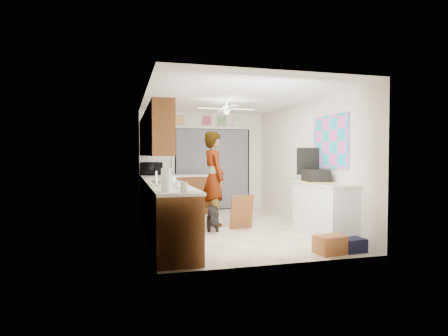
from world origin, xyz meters
TOP-DOWN VIEW (x-y plane):
  - floor at (0.00, 0.00)m, footprint 5.00×5.00m
  - ceiling at (0.00, 0.00)m, footprint 5.00×5.00m
  - wall_back at (0.00, 2.50)m, footprint 3.20×0.00m
  - wall_front at (0.00, -2.50)m, footprint 3.20×0.00m
  - wall_left at (-1.60, 0.00)m, footprint 0.00×5.00m
  - wall_right at (1.60, 0.00)m, footprint 0.00×5.00m
  - left_base_cabinets at (-1.30, 0.00)m, footprint 0.60×4.80m
  - left_countertop at (-1.29, 0.00)m, footprint 0.62×4.80m
  - upper_cabinets at (-1.44, 0.20)m, footprint 0.32×4.00m
  - sink_basin at (-1.29, -1.00)m, footprint 0.50×0.76m
  - faucet at (-1.48, -1.00)m, footprint 0.03×0.03m
  - peninsula_base at (-0.50, 2.00)m, footprint 1.00×0.60m
  - peninsula_top at (-0.50, 2.00)m, footprint 1.04×0.64m
  - back_opening_recess at (0.25, 2.47)m, footprint 2.00×0.06m
  - curtain_panel at (0.25, 2.43)m, footprint 1.90×0.03m
  - door_trim_left at (-0.77, 2.44)m, footprint 0.06×0.04m
  - door_trim_right at (1.27, 2.44)m, footprint 0.06×0.04m
  - door_trim_head at (0.25, 2.44)m, footprint 2.10×0.04m
  - header_frame_0 at (-0.60, 2.47)m, footprint 0.22×0.02m
  - header_frame_2 at (0.10, 2.47)m, footprint 0.22×0.02m
  - header_frame_3 at (0.50, 2.47)m, footprint 0.22×0.02m
  - header_frame_4 at (0.90, 2.47)m, footprint 0.22×0.02m
  - route66_sign at (-0.95, 2.47)m, footprint 0.22×0.02m
  - right_counter_base at (1.35, -1.20)m, footprint 0.50×1.40m
  - right_counter_top at (1.34, -1.20)m, footprint 0.54×1.44m
  - abstract_painting at (1.58, -1.00)m, footprint 0.03×1.15m
  - ceiling_fan at (0.00, 0.20)m, footprint 1.14×1.14m
  - microwave at (-1.34, 2.01)m, footprint 0.56×0.65m
  - cup at (-1.21, -1.67)m, footprint 0.16×0.16m
  - jar_a at (-1.21, -0.90)m, footprint 0.09×0.09m
  - jar_b at (-1.24, -2.25)m, footprint 0.11×0.11m
  - paper_towel_roll at (-1.44, -2.01)m, footprint 0.17×0.17m
  - suitcase at (1.32, -0.96)m, footprint 0.46×0.56m
  - suitcase_rim at (1.32, -0.96)m, footprint 0.53×0.64m
  - suitcase_lid at (1.32, -0.67)m, footprint 0.42×0.10m
  - cardboard_box at (0.88, -2.20)m, footprint 0.45×0.36m
  - navy_crate at (1.25, -2.20)m, footprint 0.34×0.29m
  - cabinet_door_panel at (0.19, -0.20)m, footprint 0.45×0.20m
  - man at (-0.22, 0.37)m, footprint 0.52×0.73m
  - dog at (-0.37, -0.16)m, footprint 0.37×0.65m

SIDE VIEW (x-z plane):
  - floor at x=0.00m, z-range 0.00..0.00m
  - navy_crate at x=1.25m, z-range 0.00..0.20m
  - cardboard_box at x=0.88m, z-range 0.00..0.26m
  - dog at x=-0.37m, z-range 0.00..0.48m
  - cabinet_door_panel at x=0.19m, z-range 0.00..0.66m
  - left_base_cabinets at x=-1.30m, z-range 0.00..0.90m
  - peninsula_base at x=-0.50m, z-range 0.00..0.90m
  - right_counter_base at x=1.35m, z-range 0.00..0.90m
  - left_countertop at x=-1.29m, z-range 0.90..0.94m
  - peninsula_top at x=-0.50m, z-range 0.90..0.94m
  - right_counter_top at x=1.34m, z-range 0.90..0.94m
  - suitcase_rim at x=1.32m, z-range 0.93..0.95m
  - man at x=-0.22m, z-range 0.00..1.89m
  - sink_basin at x=-1.29m, z-range 0.92..0.98m
  - cup at x=-1.21m, z-range 0.94..1.04m
  - jar_a at x=-1.21m, z-range 0.94..1.07m
  - jar_b at x=-1.24m, z-range 0.94..1.07m
  - suitcase at x=1.32m, z-range 0.94..1.16m
  - faucet at x=-1.48m, z-range 0.94..1.16m
  - back_opening_recess at x=0.25m, z-range 0.00..2.10m
  - door_trim_left at x=-0.77m, z-range 0.00..2.10m
  - door_trim_right at x=1.27m, z-range 0.00..2.10m
  - curtain_panel at x=0.25m, z-range 0.03..2.08m
  - paper_towel_roll at x=-1.44m, z-range 0.94..1.24m
  - microwave at x=-1.34m, z-range 0.94..1.24m
  - wall_back at x=0.00m, z-range -0.35..2.85m
  - wall_front at x=0.00m, z-range -0.35..2.85m
  - wall_left at x=-1.60m, z-range -1.25..3.75m
  - wall_right at x=1.60m, z-range -1.25..3.75m
  - suitcase_lid at x=1.32m, z-range 1.05..1.55m
  - abstract_painting at x=1.58m, z-range 1.17..2.12m
  - upper_cabinets at x=-1.44m, z-range 1.40..2.20m
  - door_trim_head at x=0.25m, z-range 2.09..2.15m
  - header_frame_0 at x=-0.60m, z-range 2.19..2.41m
  - header_frame_2 at x=0.10m, z-range 2.19..2.41m
  - header_frame_3 at x=0.50m, z-range 2.19..2.41m
  - header_frame_4 at x=0.90m, z-range 2.19..2.41m
  - route66_sign at x=-0.95m, z-range 2.17..2.43m
  - ceiling_fan at x=0.00m, z-range 2.20..2.44m
  - ceiling at x=0.00m, z-range 2.50..2.50m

